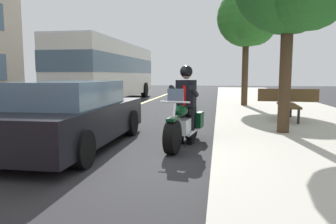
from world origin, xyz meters
TOP-DOWN VIEW (x-y plane):
  - ground_plane at (0.00, 0.00)m, footprint 80.00×80.00m
  - lane_center_stripe at (0.00, -2.00)m, footprint 60.00×0.16m
  - motorcycle_main at (-0.97, 1.35)m, footprint 2.22×0.80m
  - rider_main at (-1.16, 1.38)m, footprint 0.68×0.61m
  - bus_far at (-11.91, -4.19)m, footprint 11.05×2.70m
  - car_dark at (-0.35, -0.94)m, footprint 4.60×1.92m
  - bench_sidewalk at (-4.35, 4.21)m, footprint 1.83×1.80m
  - street_tree_curbside at (-8.78, 3.31)m, footprint 2.80×2.60m

SIDE VIEW (x-z plane):
  - ground_plane at x=0.00m, z-range 0.00..0.00m
  - lane_center_stripe at x=0.00m, z-range 0.00..0.01m
  - motorcycle_main at x=-0.97m, z-range -0.18..1.08m
  - car_dark at x=-0.35m, z-range -0.01..1.39m
  - bench_sidewalk at x=-4.35m, z-range 0.24..1.19m
  - rider_main at x=-1.16m, z-range 0.17..1.91m
  - bus_far at x=-11.91m, z-range 0.22..3.52m
  - street_tree_curbside at x=-8.78m, z-range 1.34..6.55m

